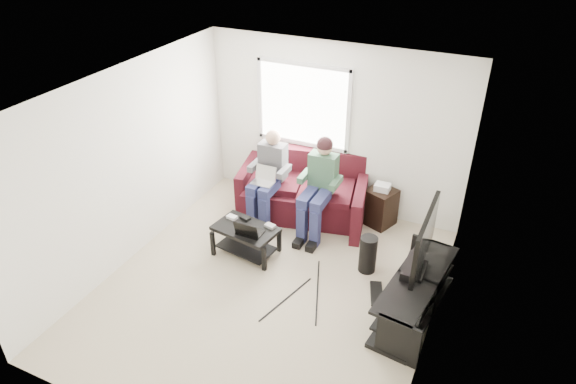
{
  "coord_description": "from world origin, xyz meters",
  "views": [
    {
      "loc": [
        2.32,
        -4.44,
        4.4
      ],
      "look_at": [
        0.0,
        0.6,
        1.1
      ],
      "focal_mm": 32.0,
      "sensor_mm": 36.0,
      "label": 1
    }
  ],
  "objects_px": {
    "sofa": "(303,193)",
    "coffee_table": "(246,234)",
    "end_table": "(380,206)",
    "tv": "(425,240)",
    "subwoofer": "(368,254)",
    "tv_stand": "(414,297)"
  },
  "relations": [
    {
      "from": "tv",
      "to": "subwoofer",
      "type": "relative_size",
      "value": 2.11
    },
    {
      "from": "tv_stand",
      "to": "coffee_table",
      "type": "bearing_deg",
      "value": 175.37
    },
    {
      "from": "tv_stand",
      "to": "subwoofer",
      "type": "relative_size",
      "value": 3.24
    },
    {
      "from": "sofa",
      "to": "subwoofer",
      "type": "bearing_deg",
      "value": -35.34
    },
    {
      "from": "coffee_table",
      "to": "tv",
      "type": "xyz_separation_m",
      "value": [
        2.37,
        -0.09,
        0.69
      ]
    },
    {
      "from": "sofa",
      "to": "coffee_table",
      "type": "xyz_separation_m",
      "value": [
        -0.29,
        -1.3,
        -0.03
      ]
    },
    {
      "from": "tv",
      "to": "subwoofer",
      "type": "distance_m",
      "value": 1.13
    },
    {
      "from": "sofa",
      "to": "coffee_table",
      "type": "height_order",
      "value": "sofa"
    },
    {
      "from": "sofa",
      "to": "subwoofer",
      "type": "distance_m",
      "value": 1.65
    },
    {
      "from": "subwoofer",
      "to": "sofa",
      "type": "bearing_deg",
      "value": 144.66
    },
    {
      "from": "coffee_table",
      "to": "end_table",
      "type": "distance_m",
      "value": 2.09
    },
    {
      "from": "sofa",
      "to": "tv_stand",
      "type": "bearing_deg",
      "value": -35.59
    },
    {
      "from": "sofa",
      "to": "coffee_table",
      "type": "relative_size",
      "value": 2.39
    },
    {
      "from": "sofa",
      "to": "coffee_table",
      "type": "bearing_deg",
      "value": -102.62
    },
    {
      "from": "coffee_table",
      "to": "subwoofer",
      "type": "xyz_separation_m",
      "value": [
        1.63,
        0.34,
        -0.05
      ]
    },
    {
      "from": "subwoofer",
      "to": "end_table",
      "type": "relative_size",
      "value": 0.76
    },
    {
      "from": "sofa",
      "to": "tv",
      "type": "relative_size",
      "value": 2.0
    },
    {
      "from": "coffee_table",
      "to": "tv",
      "type": "bearing_deg",
      "value": -2.22
    },
    {
      "from": "sofa",
      "to": "coffee_table",
      "type": "distance_m",
      "value": 1.33
    },
    {
      "from": "subwoofer",
      "to": "coffee_table",
      "type": "bearing_deg",
      "value": -168.13
    },
    {
      "from": "sofa",
      "to": "tv_stand",
      "type": "xyz_separation_m",
      "value": [
        2.08,
        -1.49,
        -0.1
      ]
    },
    {
      "from": "end_table",
      "to": "sofa",
      "type": "bearing_deg",
      "value": -170.84
    }
  ]
}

